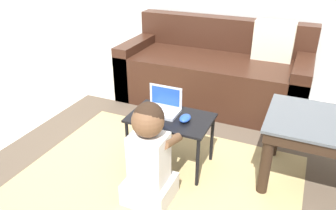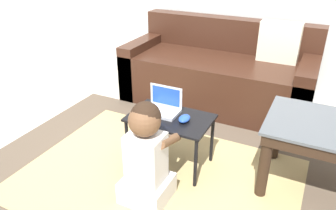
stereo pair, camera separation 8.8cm
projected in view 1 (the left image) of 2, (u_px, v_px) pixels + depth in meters
name	position (u px, v px, depth m)	size (l,w,h in m)	color
ground_plane	(160.00, 161.00, 2.45)	(16.00, 16.00, 0.00)	beige
area_rug	(159.00, 178.00, 2.26)	(2.57, 1.87, 0.01)	brown
couch	(214.00, 73.00, 3.26)	(1.79, 0.81, 0.83)	#381E14
laptop_desk	(171.00, 123.00, 2.27)	(0.57, 0.36, 0.39)	black
laptop	(163.00, 108.00, 2.30)	(0.25, 0.17, 0.18)	#B7BCC6
computer_mouse	(185.00, 118.00, 2.19)	(0.07, 0.11, 0.04)	#234CB2
person_seated	(149.00, 156.00, 1.95)	(0.29, 0.37, 0.68)	silver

